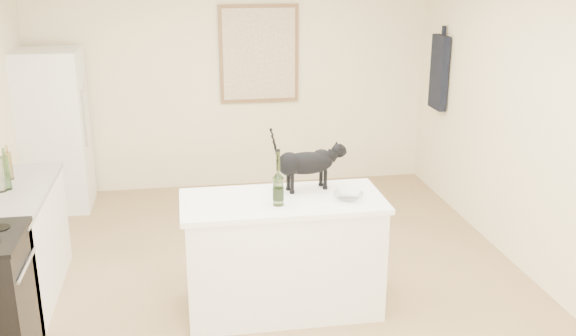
{
  "coord_description": "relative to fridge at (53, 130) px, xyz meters",
  "views": [
    {
      "loc": [
        -0.6,
        -4.62,
        2.59
      ],
      "look_at": [
        0.15,
        -0.15,
        1.12
      ],
      "focal_mm": 40.51,
      "sensor_mm": 36.0,
      "label": 1
    }
  ],
  "objects": [
    {
      "name": "hanging_garment",
      "position": [
        4.14,
        -0.3,
        0.55
      ],
      "size": [
        0.08,
        0.34,
        0.8
      ],
      "primitive_type": "cube",
      "color": "black",
      "rests_on": "wall_right"
    },
    {
      "name": "wall_right",
      "position": [
        4.2,
        -2.35,
        0.45
      ],
      "size": [
        0.0,
        5.5,
        5.5
      ],
      "primitive_type": "plane",
      "rotation": [
        1.57,
        0.0,
        -1.57
      ],
      "color": "beige",
      "rests_on": "ground"
    },
    {
      "name": "floor",
      "position": [
        1.95,
        -2.35,
        -0.85
      ],
      "size": [
        5.5,
        5.5,
        0.0
      ],
      "primitive_type": "plane",
      "color": "#9D7A53",
      "rests_on": "ground"
    },
    {
      "name": "island_top",
      "position": [
        2.05,
        -2.55,
        0.03
      ],
      "size": [
        1.5,
        0.7,
        0.04
      ],
      "primitive_type": "cube",
      "color": "white",
      "rests_on": "island_base"
    },
    {
      "name": "left_cabinets",
      "position": [
        0.0,
        -2.05,
        -0.42
      ],
      "size": [
        0.6,
        1.4,
        0.86
      ],
      "primitive_type": "cube",
      "color": "white",
      "rests_on": "floor"
    },
    {
      "name": "wall_back",
      "position": [
        1.95,
        0.4,
        0.45
      ],
      "size": [
        4.5,
        0.0,
        4.5
      ],
      "primitive_type": "plane",
      "rotation": [
        1.57,
        0.0,
        0.0
      ],
      "color": "beige",
      "rests_on": "ground"
    },
    {
      "name": "fridge_paper",
      "position": [
        0.34,
        0.08,
        0.47
      ],
      "size": [
        0.02,
        0.13,
        0.17
      ],
      "primitive_type": "cube",
      "rotation": [
        0.0,
        0.0,
        -0.16
      ],
      "color": "beige",
      "rests_on": "fridge"
    },
    {
      "name": "wine_bottle",
      "position": [
        2.0,
        -2.67,
        0.23
      ],
      "size": [
        0.09,
        0.09,
        0.37
      ],
      "primitive_type": "cylinder",
      "rotation": [
        0.0,
        0.0,
        0.16
      ],
      "color": "#355823",
      "rests_on": "island_top"
    },
    {
      "name": "fridge",
      "position": [
        0.0,
        0.0,
        0.0
      ],
      "size": [
        0.68,
        0.68,
        1.7
      ],
      "primitive_type": "cube",
      "color": "white",
      "rests_on": "floor"
    },
    {
      "name": "artwork_frame",
      "position": [
        2.25,
        0.37,
        0.7
      ],
      "size": [
        0.9,
        0.03,
        1.1
      ],
      "primitive_type": "cube",
      "color": "brown",
      "rests_on": "wall_back"
    },
    {
      "name": "black_cat",
      "position": [
        2.26,
        -2.38,
        0.24
      ],
      "size": [
        0.57,
        0.27,
        0.38
      ],
      "primitive_type": null,
      "rotation": [
        0.0,
        0.0,
        0.2
      ],
      "color": "black",
      "rests_on": "island_top"
    },
    {
      "name": "glass_bowl",
      "position": [
        2.53,
        -2.64,
        0.08
      ],
      "size": [
        0.28,
        0.28,
        0.05
      ],
      "primitive_type": "imported",
      "rotation": [
        0.0,
        0.0,
        -0.38
      ],
      "color": "white",
      "rests_on": "island_top"
    },
    {
      "name": "counter_bottle_cluster",
      "position": [
        -0.02,
        -2.02,
        0.18
      ],
      "size": [
        0.12,
        0.5,
        0.29
      ],
      "color": "#315B1F",
      "rests_on": "left_countertop"
    },
    {
      "name": "left_countertop",
      "position": [
        0.0,
        -2.05,
        0.03
      ],
      "size": [
        0.62,
        1.44,
        0.04
      ],
      "primitive_type": "cube",
      "color": "gray",
      "rests_on": "left_cabinets"
    },
    {
      "name": "artwork_canvas",
      "position": [
        2.25,
        0.35,
        0.7
      ],
      "size": [
        0.82,
        0.0,
        1.02
      ],
      "primitive_type": "cube",
      "color": "beige",
      "rests_on": "wall_back"
    },
    {
      "name": "island_base",
      "position": [
        2.05,
        -2.55,
        -0.42
      ],
      "size": [
        1.44,
        0.67,
        0.86
      ],
      "primitive_type": "cube",
      "color": "white",
      "rests_on": "floor"
    }
  ]
}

